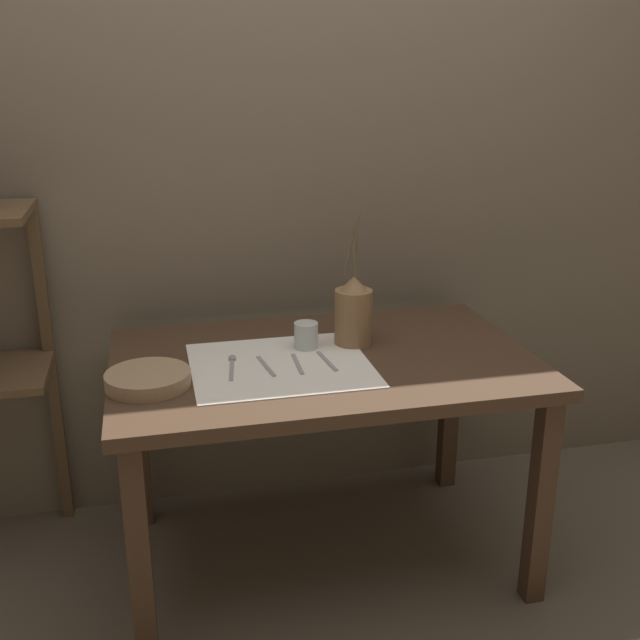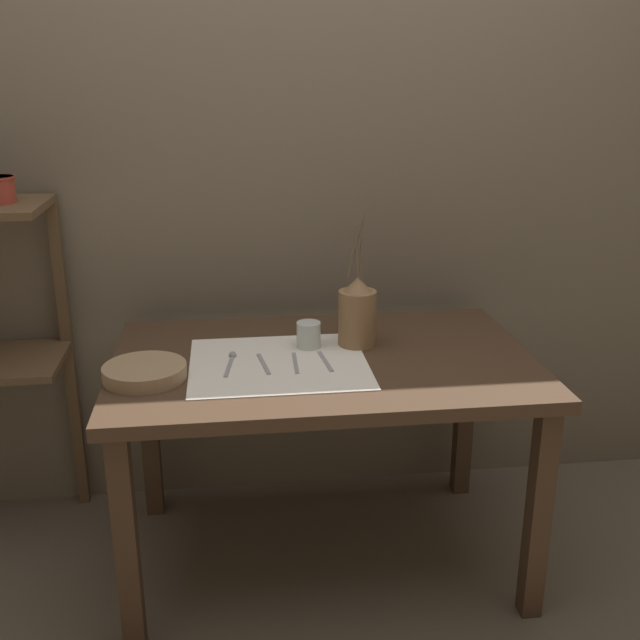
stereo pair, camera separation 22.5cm
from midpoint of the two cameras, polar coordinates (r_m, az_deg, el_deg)
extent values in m
plane|color=brown|center=(2.64, 2.78, -17.58)|extent=(12.00, 12.00, 0.00)
cube|color=#6B5E4C|center=(2.67, 1.26, 10.88)|extent=(7.00, 0.06, 2.40)
cube|color=#422D1E|center=(2.30, 3.06, -3.35)|extent=(1.28, 0.82, 0.04)
cube|color=#422D1E|center=(2.14, -11.54, -16.53)|extent=(0.06, 0.06, 0.68)
cube|color=#422D1E|center=(2.34, 19.06, -13.90)|extent=(0.06, 0.06, 0.68)
cube|color=#422D1E|center=(2.74, -10.57, -8.15)|extent=(0.06, 0.06, 0.68)
cube|color=#422D1E|center=(2.90, 13.15, -6.77)|extent=(0.06, 0.06, 0.68)
cube|color=brown|center=(2.77, -16.41, -2.84)|extent=(0.04, 0.04, 1.17)
cube|color=white|center=(2.24, -0.30, -3.37)|extent=(0.53, 0.47, 0.00)
cylinder|color=olive|center=(2.37, 5.57, 0.08)|extent=(0.12, 0.12, 0.18)
cone|color=olive|center=(2.33, 5.66, 2.69)|extent=(0.09, 0.09, 0.04)
cylinder|color=brown|center=(2.31, 5.76, 5.20)|extent=(0.02, 0.02, 0.17)
cylinder|color=brown|center=(2.29, 5.68, 4.82)|extent=(0.02, 0.01, 0.14)
cylinder|color=brown|center=(2.29, 5.39, 5.68)|extent=(0.03, 0.02, 0.21)
cylinder|color=brown|center=(2.31, 5.96, 5.75)|extent=(0.01, 0.04, 0.21)
cylinder|color=brown|center=(2.31, 5.71, 5.26)|extent=(0.03, 0.04, 0.16)
cylinder|color=brown|center=(2.32, 5.59, 5.63)|extent=(0.04, 0.03, 0.19)
cylinder|color=#9E7F5B|center=(2.16, -10.33, -3.98)|extent=(0.24, 0.24, 0.04)
cylinder|color=silver|center=(2.35, 1.87, -1.18)|extent=(0.08, 0.08, 0.08)
cube|color=#939399|center=(2.21, -4.06, -3.59)|extent=(0.03, 0.16, 0.00)
sphere|color=#939399|center=(2.29, -3.89, -2.75)|extent=(0.02, 0.02, 0.02)
cube|color=#939399|center=(2.22, -1.44, -3.42)|extent=(0.03, 0.16, 0.00)
cube|color=#939399|center=(2.23, 1.00, -3.34)|extent=(0.02, 0.16, 0.00)
cube|color=#939399|center=(2.25, 3.38, -3.21)|extent=(0.03, 0.16, 0.00)
camera|label=1|loc=(0.11, -87.14, 0.96)|focal=42.00mm
camera|label=2|loc=(0.11, 92.86, -0.96)|focal=42.00mm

